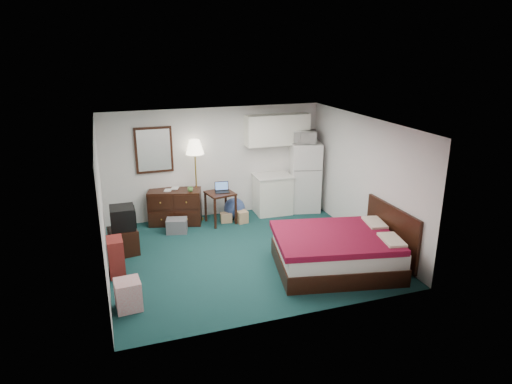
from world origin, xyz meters
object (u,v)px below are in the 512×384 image
object	(u,v)px
floor_lamp	(196,181)
bed	(336,252)
suitcase	(116,257)
kitchen_counter	(273,195)
desk	(221,208)
fridge	(305,177)
dresser	(175,207)
tv_stand	(124,241)

from	to	relation	value
floor_lamp	bed	size ratio (longest dim) A/B	0.89
floor_lamp	suitcase	size ratio (longest dim) A/B	2.73
bed	kitchen_counter	bearing A→B (deg)	102.63
desk	fridge	distance (m)	2.18
dresser	desk	world-z (taller)	dresser
kitchen_counter	dresser	bearing A→B (deg)	-179.91
kitchen_counter	fridge	xyz separation A→B (m)	(0.80, -0.03, 0.38)
tv_stand	fridge	bearing A→B (deg)	5.68
fridge	kitchen_counter	bearing A→B (deg)	-168.88
kitchen_counter	bed	world-z (taller)	kitchen_counter
dresser	desk	size ratio (longest dim) A/B	1.59
kitchen_counter	tv_stand	world-z (taller)	kitchen_counter
fridge	suitcase	world-z (taller)	fridge
tv_stand	bed	bearing A→B (deg)	-36.99
floor_lamp	kitchen_counter	size ratio (longest dim) A/B	2.06
fridge	floor_lamp	bearing A→B (deg)	-170.51
floor_lamp	desk	xyz separation A→B (m)	(0.45, -0.37, -0.57)
floor_lamp	kitchen_counter	world-z (taller)	floor_lamp
bed	suitcase	xyz separation A→B (m)	(-3.70, 1.03, 0.01)
desk	tv_stand	distance (m)	2.33
kitchen_counter	suitcase	bearing A→B (deg)	-149.41
dresser	tv_stand	distance (m)	1.70
kitchen_counter	bed	size ratio (longest dim) A/B	0.43
suitcase	floor_lamp	bearing A→B (deg)	47.12
tv_stand	dresser	bearing A→B (deg)	36.57
fridge	tv_stand	xyz separation A→B (m)	(-4.27, -1.10, -0.58)
dresser	bed	xyz separation A→B (m)	(2.34, -3.10, -0.06)
dresser	floor_lamp	world-z (taller)	floor_lamp
tv_stand	suitcase	world-z (taller)	suitcase
desk	suitcase	xyz separation A→B (m)	(-2.32, -1.77, -0.02)
bed	desk	bearing A→B (deg)	127.81
tv_stand	suitcase	distance (m)	0.89
bed	dresser	bearing A→B (deg)	138.66
dresser	suitcase	bearing A→B (deg)	-107.36
dresser	floor_lamp	size ratio (longest dim) A/B	0.62
desk	kitchen_counter	world-z (taller)	kitchen_counter
fridge	bed	distance (m)	3.13
bed	suitcase	bearing A→B (deg)	176.00
tv_stand	desk	bearing A→B (deg)	14.10
dresser	tv_stand	world-z (taller)	dresser
kitchen_counter	bed	xyz separation A→B (m)	(0.06, -3.03, -0.12)
bed	fridge	bearing A→B (deg)	87.60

